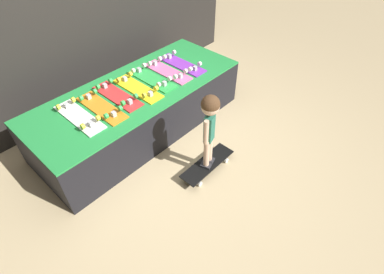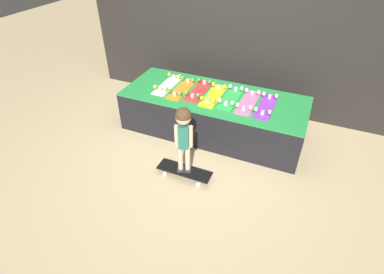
{
  "view_description": "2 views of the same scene",
  "coord_description": "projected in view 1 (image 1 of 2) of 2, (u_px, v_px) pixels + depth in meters",
  "views": [
    {
      "loc": [
        -1.62,
        -1.74,
        2.41
      ],
      "look_at": [
        0.04,
        -0.22,
        0.31
      ],
      "focal_mm": 28.0,
      "sensor_mm": 36.0,
      "label": 1
    },
    {
      "loc": [
        1.14,
        -2.8,
        2.5
      ],
      "look_at": [
        -0.01,
        -0.15,
        0.37
      ],
      "focal_mm": 28.0,
      "sensor_mm": 36.0,
      "label": 2
    }
  ],
  "objects": [
    {
      "name": "skateboard_green_on_rack",
      "position": [
        151.0,
        78.0,
        3.4
      ],
      "size": [
        0.19,
        0.65,
        0.09
      ],
      "color": "green",
      "rests_on": "display_rack"
    },
    {
      "name": "skateboard_purple_on_rack",
      "position": [
        182.0,
        64.0,
        3.63
      ],
      "size": [
        0.19,
        0.65,
        0.09
      ],
      "color": "purple",
      "rests_on": "display_rack"
    },
    {
      "name": "display_rack",
      "position": [
        139.0,
        109.0,
        3.47
      ],
      "size": [
        2.46,
        0.97,
        0.56
      ],
      "color": "black",
      "rests_on": "ground_plane"
    },
    {
      "name": "skateboard_red_on_rack",
      "position": [
        117.0,
        95.0,
        3.15
      ],
      "size": [
        0.19,
        0.65,
        0.09
      ],
      "color": "red",
      "rests_on": "display_rack"
    },
    {
      "name": "ground_plane",
      "position": [
        175.0,
        150.0,
        3.38
      ],
      "size": [
        16.0,
        16.0,
        0.0
      ],
      "primitive_type": "plane",
      "color": "tan"
    },
    {
      "name": "child",
      "position": [
        210.0,
        119.0,
        2.7
      ],
      "size": [
        0.2,
        0.17,
        0.85
      ],
      "rotation": [
        0.0,
        0.0,
        0.31
      ],
      "color": "#2D2D33",
      "rests_on": "skateboard_on_floor"
    },
    {
      "name": "skateboard_yellow_on_rack",
      "position": [
        137.0,
        88.0,
        3.26
      ],
      "size": [
        0.19,
        0.65,
        0.09
      ],
      "color": "yellow",
      "rests_on": "display_rack"
    },
    {
      "name": "skateboard_on_floor",
      "position": [
        207.0,
        164.0,
        3.12
      ],
      "size": [
        0.65,
        0.2,
        0.09
      ],
      "color": "black",
      "rests_on": "ground_plane"
    },
    {
      "name": "skateboard_orange_on_rack",
      "position": [
        101.0,
        107.0,
        3.01
      ],
      "size": [
        0.19,
        0.65,
        0.09
      ],
      "color": "orange",
      "rests_on": "display_rack"
    },
    {
      "name": "skateboard_pink_on_rack",
      "position": [
        167.0,
        71.0,
        3.51
      ],
      "size": [
        0.19,
        0.65,
        0.09
      ],
      "color": "pink",
      "rests_on": "display_rack"
    },
    {
      "name": "skateboard_white_on_rack",
      "position": [
        79.0,
        116.0,
        2.9
      ],
      "size": [
        0.19,
        0.65,
        0.09
      ],
      "color": "white",
      "rests_on": "display_rack"
    }
  ]
}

